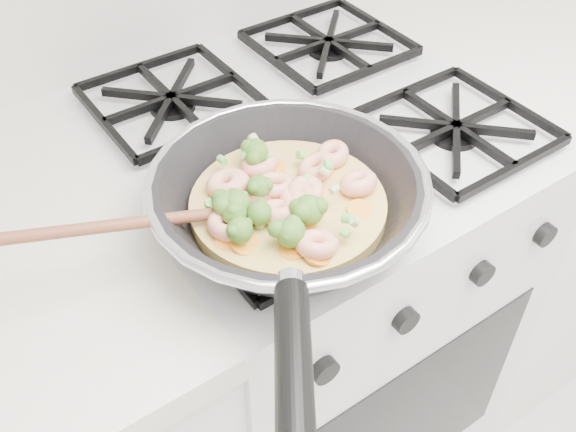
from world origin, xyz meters
TOP-DOWN VIEW (x-y plane):
  - stove at (0.00, 1.70)m, footprint 0.60×0.60m
  - counter_right at (0.80, 1.70)m, footprint 1.00×0.60m
  - skillet at (-0.17, 1.52)m, footprint 0.51×0.47m

SIDE VIEW (x-z plane):
  - counter_right at x=0.80m, z-range 0.00..0.90m
  - stove at x=0.00m, z-range 0.00..0.92m
  - skillet at x=-0.17m, z-range 0.91..1.01m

